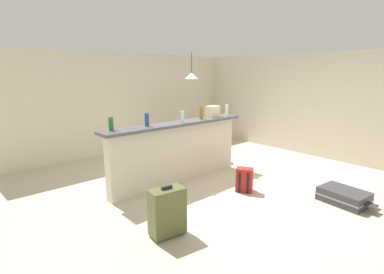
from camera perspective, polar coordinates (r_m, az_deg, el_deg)
The scene contains 17 objects.
ground_plane at distance 5.78m, azimuth 4.27°, elevation -8.36°, with size 13.00×13.00×0.05m, color beige.
wall_back at distance 7.87m, azimuth -11.76°, elevation 6.57°, with size 6.60×0.10×2.50m, color beige.
wall_right at distance 8.07m, azimuth 18.26°, elevation 6.35°, with size 0.10×6.00×2.50m, color beige.
partition_half_wall at distance 5.44m, azimuth -2.79°, elevation -3.32°, with size 2.80×0.20×1.09m, color beige.
bar_countertop at distance 5.32m, azimuth -2.85°, elevation 2.61°, with size 2.96×0.40×0.05m, color #4C4C51.
bottle_green at distance 4.71m, azimuth -15.54°, elevation 2.48°, with size 0.08×0.08×0.21m, color #2D6B38.
bottle_blue at distance 4.97m, azimuth -8.80°, elevation 3.37°, with size 0.07×0.07×0.22m, color #284C89.
bottle_clear at distance 5.24m, azimuth -1.93°, elevation 3.92°, with size 0.06×0.06×0.21m, color silver.
bottle_amber at distance 5.67m, azimuth 1.84°, elevation 4.72°, with size 0.07×0.07×0.24m, color #9E661E.
bottle_white at distance 6.06m, azimuth 6.77°, elevation 5.17°, with size 0.06×0.06×0.24m, color silver.
grocery_bag at distance 5.97m, azimuth 4.07°, elevation 5.00°, with size 0.26×0.18×0.22m, color beige.
dining_table at distance 7.37m, azimuth 0.15°, elevation 1.70°, with size 1.10×0.80×0.74m.
dining_chair_near_partition at distance 6.98m, azimuth 2.88°, elevation -0.03°, with size 0.46×0.46×0.93m.
pendant_lamp at distance 7.17m, azimuth -0.07°, elevation 11.86°, with size 0.34×0.34×0.67m.
suitcase_flat_charcoal at distance 5.29m, azimuth 27.52°, elevation -10.24°, with size 0.56×0.86×0.22m.
backpack_red at distance 5.20m, azimuth 10.19°, elevation -8.28°, with size 0.33×0.33×0.42m.
suitcase_upright_olive at distance 3.78m, azimuth -4.87°, elevation -14.26°, with size 0.47×0.30×0.67m.
Camera 1 is at (-3.88, -3.75, 2.03)m, focal length 27.32 mm.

